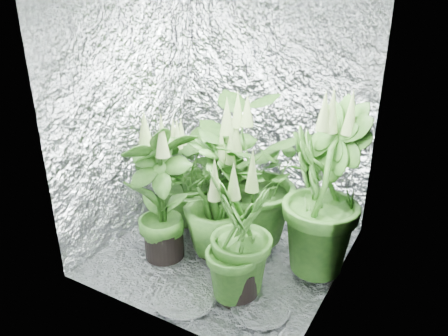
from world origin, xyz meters
TOP-DOWN VIEW (x-y plane):
  - ground at (0.00, 0.00)m, footprint 1.60×1.60m
  - walls at (0.00, 0.00)m, footprint 1.62×1.62m
  - plant_a at (-0.45, 0.24)m, footprint 0.93×0.93m
  - plant_b at (-0.16, 0.32)m, footprint 0.61×0.61m
  - plant_c at (0.64, 0.14)m, footprint 0.81×0.81m
  - plant_d at (-0.05, -0.04)m, footprint 0.66×0.66m
  - plant_e at (0.07, 0.20)m, footprint 0.97×0.97m
  - plant_f at (-0.35, -0.27)m, footprint 0.73×0.73m
  - plant_g at (0.32, -0.40)m, footprint 0.56×0.56m
  - circulation_fan at (0.62, 0.44)m, footprint 0.13×0.29m
  - plant_label at (0.37, -0.43)m, footprint 0.05×0.04m

SIDE VIEW (x-z plane):
  - ground at x=0.00m, z-range 0.00..0.00m
  - circulation_fan at x=0.62m, z-range -0.02..0.30m
  - plant_label at x=0.37m, z-range 0.26..0.34m
  - plant_d at x=-0.05m, z-range -0.05..0.89m
  - plant_a at x=-0.45m, z-range -0.03..0.87m
  - plant_b at x=-0.16m, z-range -0.05..0.90m
  - plant_g at x=0.32m, z-range -0.04..0.93m
  - plant_f at x=-0.35m, z-range -0.04..1.06m
  - plant_e at x=0.07m, z-range -0.03..1.11m
  - plant_c at x=0.64m, z-range -0.04..1.21m
  - walls at x=0.00m, z-range 0.00..2.00m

